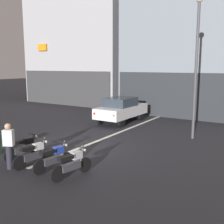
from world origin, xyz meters
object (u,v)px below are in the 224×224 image
at_px(motorcycle_silver_row_right_mid, 72,163).
at_px(person_by_motorcycles, 9,146).
at_px(street_lamp, 197,54).
at_px(motorcycle_black_row_leftmost, 24,148).
at_px(car_white_crossing_near, 121,109).
at_px(motorcycle_white_row_left_mid, 34,154).
at_px(motorcycle_blue_row_centre, 54,158).

distance_m(motorcycle_silver_row_right_mid, person_by_motorcycles, 2.48).
height_order(motorcycle_silver_row_right_mid, person_by_motorcycles, person_by_motorcycles).
bearing_deg(street_lamp, motorcycle_black_row_leftmost, -125.58).
relative_size(car_white_crossing_near, motorcycle_white_row_left_mid, 2.48).
bearing_deg(car_white_crossing_near, motorcycle_black_row_leftmost, -87.31).
bearing_deg(motorcycle_blue_row_centre, person_by_motorcycles, -152.04).
xyz_separation_m(car_white_crossing_near, motorcycle_black_row_leftmost, (0.39, -8.26, -0.43)).
bearing_deg(motorcycle_silver_row_right_mid, motorcycle_blue_row_centre, 173.48).
bearing_deg(street_lamp, motorcycle_white_row_left_mid, -118.74).
bearing_deg(motorcycle_silver_row_right_mid, person_by_motorcycles, -164.54).
bearing_deg(motorcycle_blue_row_centre, motorcycle_black_row_leftmost, 172.21).
relative_size(car_white_crossing_near, motorcycle_black_row_leftmost, 2.50).
xyz_separation_m(car_white_crossing_near, motorcycle_blue_row_centre, (2.25, -8.52, -0.43)).
height_order(car_white_crossing_near, street_lamp, street_lamp).
xyz_separation_m(motorcycle_white_row_left_mid, motorcycle_blue_row_centre, (0.93, 0.08, 0.00)).
height_order(motorcycle_white_row_left_mid, person_by_motorcycles, person_by_motorcycles).
xyz_separation_m(street_lamp, motorcycle_blue_row_centre, (-2.91, -6.93, -3.77)).
height_order(motorcycle_blue_row_centre, person_by_motorcycles, person_by_motorcycles).
height_order(motorcycle_black_row_leftmost, motorcycle_white_row_left_mid, same).
relative_size(street_lamp, motorcycle_black_row_leftmost, 4.22).
distance_m(motorcycle_black_row_leftmost, motorcycle_white_row_left_mid, 0.99).
bearing_deg(motorcycle_silver_row_right_mid, street_lamp, 74.25).
bearing_deg(motorcycle_blue_row_centre, car_white_crossing_near, 104.78).
bearing_deg(motorcycle_black_row_leftmost, motorcycle_silver_row_right_mid, -7.37).
height_order(car_white_crossing_near, motorcycle_silver_row_right_mid, car_white_crossing_near).
relative_size(car_white_crossing_near, street_lamp, 0.59).
xyz_separation_m(motorcycle_white_row_left_mid, person_by_motorcycles, (-0.50, -0.67, 0.40)).
relative_size(motorcycle_black_row_leftmost, motorcycle_blue_row_centre, 1.00).
distance_m(car_white_crossing_near, street_lamp, 6.35).
relative_size(motorcycle_black_row_leftmost, motorcycle_white_row_left_mid, 0.99).
height_order(motorcycle_white_row_left_mid, motorcycle_blue_row_centre, same).
distance_m(car_white_crossing_near, person_by_motorcycles, 9.31).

